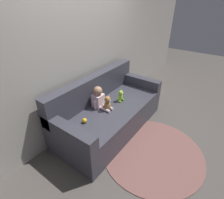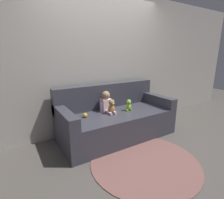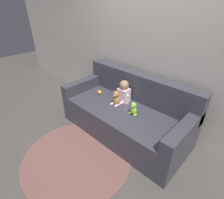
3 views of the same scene
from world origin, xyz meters
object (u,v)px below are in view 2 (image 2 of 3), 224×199
Objects in this scene: couch at (116,119)px; toy_ball at (85,115)px; teddy_bear_brown at (112,107)px; plush_toy_side at (129,105)px; person_baby at (106,102)px.

toy_ball is at bearing -178.78° from couch.
teddy_bear_brown reaches higher than plush_toy_side.
plush_toy_side is at bearing -24.93° from couch.
teddy_bear_brown is at bearing -87.89° from person_baby.
person_baby reaches higher than teddy_bear_brown.
plush_toy_side is (0.35, -0.02, -0.03)m from teddy_bear_brown.
couch reaches higher than teddy_bear_brown.
couch is at bearing 1.22° from toy_ball.
couch is 28.20× the size of toy_ball.
plush_toy_side is 0.82m from toy_ball.
couch is 0.62m from toy_ball.
couch is 5.64× the size of person_baby.
teddy_bear_brown is (0.01, -0.17, -0.04)m from person_baby.
person_baby is at bearing 12.72° from toy_ball.
couch is 0.31m from teddy_bear_brown.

